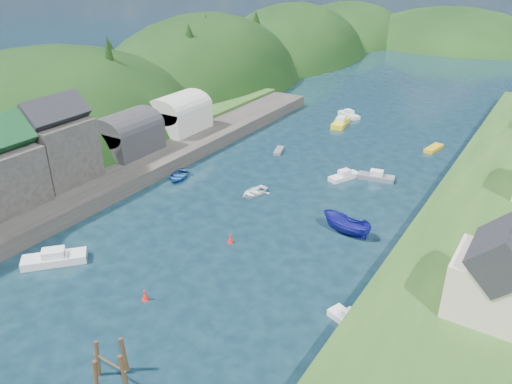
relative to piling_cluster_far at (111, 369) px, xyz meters
The scene contains 12 objects.
ground 49.01m from the piling_cluster_far, 94.78° to the left, with size 600.00×600.00×0.00m, color black.
hillside_left 89.15m from the piling_cluster_far, 123.62° to the left, with size 44.00×245.56×52.00m.
far_hills 173.28m from the piling_cluster_far, 90.95° to the left, with size 103.00×68.00×44.00m.
hill_trees 64.32m from the piling_cluster_far, 93.72° to the left, with size 92.00×148.06×12.88m.
quay_left 33.81m from the piling_cluster_far, 146.17° to the left, with size 12.00×110.00×2.00m, color #2D2B28.
terrace_left_grass 39.81m from the piling_cluster_far, 151.79° to the left, with size 12.00×110.00×2.50m, color #234719.
boat_sheds 48.48m from the piling_cluster_far, 128.50° to the left, with size 7.00×21.00×7.50m.
terrace_right 44.10m from the piling_cluster_far, 61.68° to the left, with size 16.00×120.00×2.40m, color #234719.
piling_cluster_far is the anchor object (origin of this frame).
channel_buoy_near 9.99m from the piling_cluster_far, 119.52° to the left, with size 0.70×0.70×1.10m.
channel_buoy_far 21.68m from the piling_cluster_far, 100.57° to the left, with size 0.70×0.70×1.10m.
moored_boats 22.87m from the piling_cluster_far, 109.50° to the left, with size 38.08×92.73×2.43m.
Camera 1 is at (28.20, -16.39, 29.84)m, focal length 35.00 mm.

